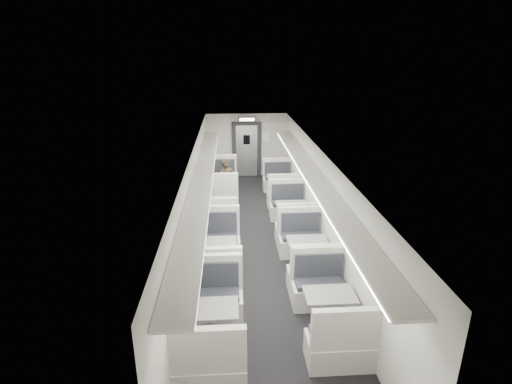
{
  "coord_description": "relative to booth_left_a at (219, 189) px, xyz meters",
  "views": [
    {
      "loc": [
        -0.63,
        -8.86,
        4.61
      ],
      "look_at": [
        0.03,
        0.97,
        1.1
      ],
      "focal_mm": 28.0,
      "sensor_mm": 36.0,
      "label": 1
    }
  ],
  "objects": [
    {
      "name": "booth_left_d",
      "position": [
        0.0,
        -6.77,
        -0.03
      ],
      "size": [
        1.08,
        2.18,
        1.17
      ],
      "color": "silver",
      "rests_on": "room"
    },
    {
      "name": "room",
      "position": [
        1.0,
        -3.28,
        0.78
      ],
      "size": [
        3.24,
        12.24,
        2.64
      ],
      "color": "black",
      "rests_on": "ground"
    },
    {
      "name": "vestibule_door",
      "position": [
        1.0,
        2.65,
        0.62
      ],
      "size": [
        1.1,
        0.13,
        2.1
      ],
      "color": "black",
      "rests_on": "room"
    },
    {
      "name": "booth_left_a",
      "position": [
        0.0,
        0.0,
        0.0
      ],
      "size": [
        1.17,
        2.36,
        1.26
      ],
      "color": "silver",
      "rests_on": "room"
    },
    {
      "name": "passenger",
      "position": [
        0.24,
        -0.31,
        0.32
      ],
      "size": [
        0.57,
        0.41,
        1.48
      ],
      "primitive_type": "imported",
      "rotation": [
        0.0,
        0.0,
        0.1
      ],
      "color": "black",
      "rests_on": "room"
    },
    {
      "name": "booth_left_c",
      "position": [
        0.0,
        -4.54,
        -0.02
      ],
      "size": [
        1.11,
        2.25,
        1.21
      ],
      "color": "silver",
      "rests_on": "room"
    },
    {
      "name": "booth_right_c",
      "position": [
        2.0,
        -4.47,
        -0.04
      ],
      "size": [
        1.04,
        2.11,
        1.13
      ],
      "color": "silver",
      "rests_on": "room"
    },
    {
      "name": "exit_sign",
      "position": [
        1.0,
        2.16,
        1.86
      ],
      "size": [
        0.62,
        0.12,
        0.16
      ],
      "color": "black",
      "rests_on": "room"
    },
    {
      "name": "luggage_rack_right",
      "position": [
        2.24,
        -3.58,
        1.49
      ],
      "size": [
        0.46,
        10.4,
        0.09
      ],
      "color": "silver",
      "rests_on": "room"
    },
    {
      "name": "booth_left_b",
      "position": [
        0.0,
        -1.8,
        -0.04
      ],
      "size": [
        1.05,
        2.14,
        1.14
      ],
      "color": "silver",
      "rests_on": "room"
    },
    {
      "name": "window_c",
      "position": [
        -0.49,
        -4.28,
        0.93
      ],
      "size": [
        0.02,
        1.18,
        0.84
      ],
      "primitive_type": "cube",
      "color": "black",
      "rests_on": "room"
    },
    {
      "name": "window_b",
      "position": [
        -0.49,
        -2.08,
        0.93
      ],
      "size": [
        0.02,
        1.18,
        0.84
      ],
      "primitive_type": "cube",
      "color": "black",
      "rests_on": "room"
    },
    {
      "name": "booth_right_d",
      "position": [
        2.0,
        -6.48,
        -0.05
      ],
      "size": [
        1.03,
        2.1,
        1.12
      ],
      "color": "silver",
      "rests_on": "room"
    },
    {
      "name": "luggage_rack_left",
      "position": [
        -0.24,
        -3.58,
        1.49
      ],
      "size": [
        0.46,
        10.4,
        0.09
      ],
      "color": "silver",
      "rests_on": "room"
    },
    {
      "name": "window_d",
      "position": [
        -0.49,
        -6.48,
        0.93
      ],
      "size": [
        0.02,
        1.18,
        0.84
      ],
      "primitive_type": "cube",
      "color": "black",
      "rests_on": "room"
    },
    {
      "name": "wall_notice",
      "position": [
        1.75,
        2.64,
        1.08
      ],
      "size": [
        0.32,
        0.02,
        0.4
      ],
      "primitive_type": "cube",
      "color": "silver",
      "rests_on": "room"
    },
    {
      "name": "window_a",
      "position": [
        -0.49,
        0.12,
        0.93
      ],
      "size": [
        0.02,
        1.18,
        0.84
      ],
      "primitive_type": "cube",
      "color": "black",
      "rests_on": "room"
    },
    {
      "name": "booth_right_b",
      "position": [
        2.0,
        -2.31,
        -0.05
      ],
      "size": [
        1.04,
        2.11,
        1.13
      ],
      "color": "silver",
      "rests_on": "room"
    },
    {
      "name": "booth_right_a",
      "position": [
        2.0,
        0.2,
        -0.06
      ],
      "size": [
        1.01,
        2.06,
        1.1
      ],
      "color": "silver",
      "rests_on": "room"
    }
  ]
}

